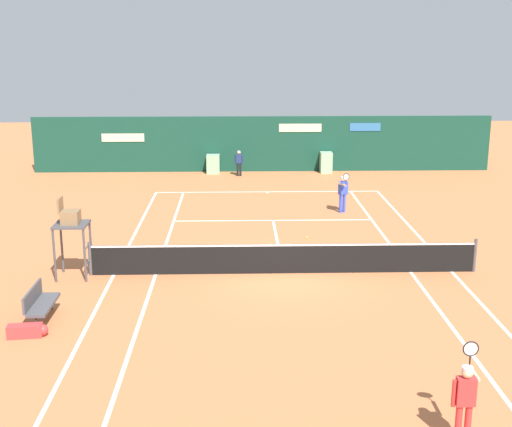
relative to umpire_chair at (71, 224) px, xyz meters
The scene contains 11 objects.
ground_plane 6.74m from the umpire_chair, ahead, with size 80.00×80.00×0.01m.
tennis_net 6.59m from the umpire_chair, ahead, with size 12.10×0.10×1.07m.
sponsor_back_wall 18.31m from the umpire_chair, 69.21° to the left, with size 25.00×1.02×3.01m.
umpire_chair is the anchor object (origin of this frame).
player_bench 3.53m from the umpire_chair, 92.03° to the right, with size 0.54×1.59×0.88m.
equipment_bag 4.63m from the umpire_chair, 91.45° to the right, with size 0.99×0.39×0.32m.
player_on_baseline 12.28m from the umpire_chair, 39.36° to the left, with size 0.47×0.81×1.79m.
player_near_side 12.93m from the umpire_chair, 45.13° to the right, with size 0.62×0.63×1.76m.
ball_kid_right_post 16.63m from the umpire_chair, 71.92° to the left, with size 0.45×0.21×1.37m.
tennis_ball_mid_court 8.74m from the umpire_chair, 27.65° to the left, with size 0.07×0.07×0.07m, color #CCE033.
tennis_ball_by_sideline 14.58m from the umpire_chair, 44.38° to the left, with size 0.07×0.07×0.07m, color #CCE033.
Camera 1 is at (-1.45, -20.25, 7.14)m, focal length 48.07 mm.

